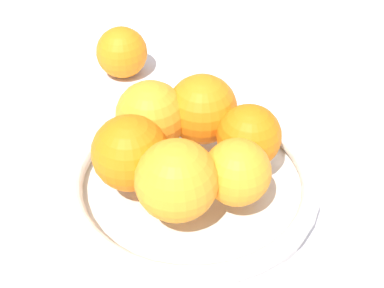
# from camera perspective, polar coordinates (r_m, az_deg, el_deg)

# --- Properties ---
(ground_plane) EXTENTS (4.00, 4.00, 0.00)m
(ground_plane) POSITION_cam_1_polar(r_m,az_deg,el_deg) (0.60, 0.00, -5.29)
(ground_plane) COLOR silver
(fruit_bowl) EXTENTS (0.28, 0.28, 0.03)m
(fruit_bowl) POSITION_cam_1_polar(r_m,az_deg,el_deg) (0.58, 0.00, -4.09)
(fruit_bowl) COLOR silver
(fruit_bowl) RESTS_ON ground_plane
(orange_pile) EXTENTS (0.19, 0.20, 0.08)m
(orange_pile) POSITION_cam_1_polar(r_m,az_deg,el_deg) (0.55, -0.80, 0.21)
(orange_pile) COLOR orange
(orange_pile) RESTS_ON fruit_bowl
(stray_orange) EXTENTS (0.07, 0.07, 0.07)m
(stray_orange) POSITION_cam_1_polar(r_m,az_deg,el_deg) (0.77, -7.49, 9.66)
(stray_orange) COLOR orange
(stray_orange) RESTS_ON ground_plane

